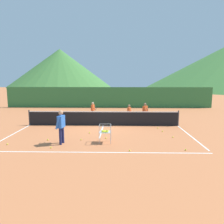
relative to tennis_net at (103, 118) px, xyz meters
The scene contains 25 objects.
ground_plane 0.50m from the tennis_net, ahead, with size 120.00×120.00×0.00m, color #C67042.
line_baseline_near 5.40m from the tennis_net, 90.00° to the right, with size 10.06×0.08×0.01m, color white.
line_baseline_far 4.80m from the tennis_net, 90.00° to the left, with size 10.06×0.08×0.01m, color white.
line_sideline_west 5.06m from the tennis_net, behind, with size 0.08×10.15×0.01m, color white.
line_sideline_east 5.06m from the tennis_net, ahead, with size 0.08×10.15×0.01m, color white.
line_service_center 0.50m from the tennis_net, ahead, with size 0.08×6.38×0.01m, color white.
tennis_net is the anchor object (origin of this frame).
instructor 4.55m from the tennis_net, 113.08° to the right, with size 0.44×0.79×1.66m.
student_0 2.64m from the tennis_net, 111.58° to the left, with size 0.42×0.69×1.32m.
student_1 2.32m from the tennis_net, 37.66° to the left, with size 0.37×0.50×1.25m.
student_2 3.40m from the tennis_net, 27.14° to the left, with size 0.49×0.71×1.37m.
ball_cart 3.94m from the tennis_net, 84.95° to the right, with size 0.58×0.58×0.90m.
tennis_ball_0 4.04m from the tennis_net, 23.99° to the right, with size 0.07×0.07×0.07m, color yellow.
tennis_ball_1 6.44m from the tennis_net, 51.40° to the right, with size 0.07×0.07×0.07m, color yellow.
tennis_ball_2 4.50m from the tennis_net, 126.00° to the right, with size 0.07×0.07×0.07m, color yellow.
tennis_ball_3 5.42m from the tennis_net, 73.83° to the right, with size 0.07×0.07×0.07m, color yellow.
tennis_ball_4 6.21m from the tennis_net, 134.68° to the right, with size 0.07×0.07×0.07m, color yellow.
tennis_ball_5 3.66m from the tennis_net, 12.57° to the right, with size 0.07×0.07×0.07m, color yellow.
tennis_ball_6 4.96m from the tennis_net, 36.54° to the right, with size 0.07×0.07×0.07m, color yellow.
tennis_ball_7 2.27m from the tennis_net, 107.47° to the right, with size 0.07×0.07×0.07m, color yellow.
tennis_ball_8 3.26m from the tennis_net, 83.78° to the right, with size 0.07×0.07×0.07m, color yellow.
tennis_ball_9 3.69m from the tennis_net, 104.51° to the right, with size 0.07×0.07×0.07m, color yellow.
tennis_ball_10 5.31m from the tennis_net, 113.36° to the right, with size 0.07×0.07×0.07m, color yellow.
windscreen_fence 9.02m from the tennis_net, 90.00° to the left, with size 22.14×0.08×2.21m, color #33753D.
hill_0 66.87m from the tennis_net, 106.93° to the left, with size 36.07×36.07×13.25m, color #427A38.
Camera 1 is at (0.95, -14.38, 3.20)m, focal length 34.82 mm.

